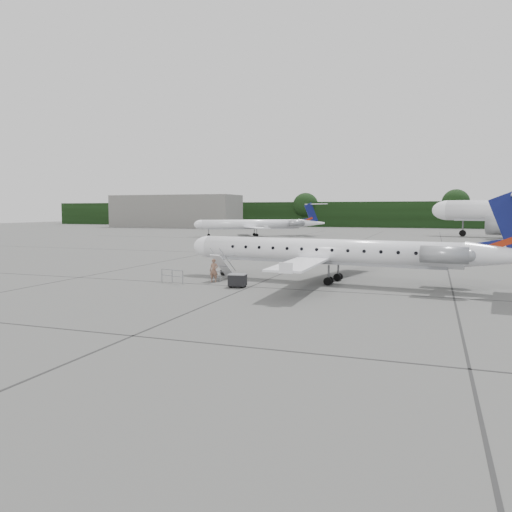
% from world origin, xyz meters
% --- Properties ---
extents(ground, '(320.00, 320.00, 0.00)m').
position_xyz_m(ground, '(0.00, 0.00, 0.00)').
color(ground, '#555553').
rests_on(ground, ground).
extents(treeline, '(260.00, 4.00, 8.00)m').
position_xyz_m(treeline, '(0.00, 130.00, 4.00)').
color(treeline, black).
rests_on(treeline, ground).
extents(terminal_building, '(40.00, 14.00, 10.00)m').
position_xyz_m(terminal_building, '(-70.00, 110.00, 5.00)').
color(terminal_building, slate).
rests_on(terminal_building, ground).
extents(main_regional_jet, '(27.33, 21.07, 6.51)m').
position_xyz_m(main_regional_jet, '(-1.02, 6.98, 3.26)').
color(main_regional_jet, white).
rests_on(main_regional_jet, ground).
extents(airstair, '(1.13, 2.59, 2.04)m').
position_xyz_m(airstair, '(-8.54, 5.62, 1.02)').
color(airstair, white).
rests_on(airstair, ground).
extents(passenger, '(0.70, 0.51, 1.77)m').
position_xyz_m(passenger, '(-8.70, 4.22, 0.89)').
color(passenger, brown).
rests_on(passenger, ground).
extents(safety_railing, '(2.13, 0.71, 1.00)m').
position_xyz_m(safety_railing, '(-11.39, 2.67, 0.50)').
color(safety_railing, gray).
rests_on(safety_railing, ground).
extents(baggage_cart, '(1.25, 1.05, 1.01)m').
position_xyz_m(baggage_cart, '(-6.07, 2.44, 0.50)').
color(baggage_cart, black).
rests_on(baggage_cart, ground).
extents(bg_regional_left, '(32.11, 29.72, 6.85)m').
position_xyz_m(bg_regional_left, '(-28.75, 66.69, 3.43)').
color(bg_regional_left, white).
rests_on(bg_regional_left, ground).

